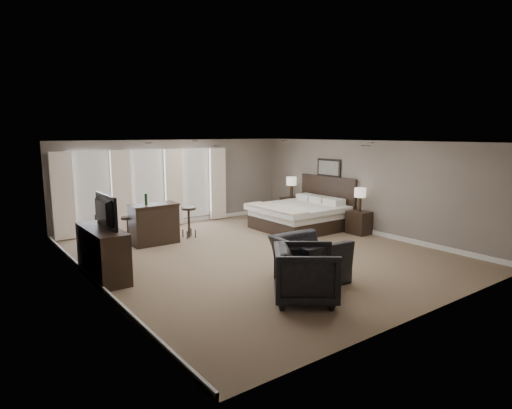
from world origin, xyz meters
TOP-DOWN VIEW (x-y plane):
  - room at (0.00, 0.00)m, footprint 7.60×8.60m
  - window_bay at (-1.00, 4.11)m, footprint 5.25×0.20m
  - bed at (2.58, 1.42)m, footprint 2.34×2.24m
  - nightstand_near at (3.47, -0.03)m, footprint 0.48×0.59m
  - nightstand_far at (3.47, 2.87)m, footprint 0.50×0.61m
  - lamp_near at (3.47, -0.03)m, footprint 0.32×0.32m
  - lamp_far at (3.47, 2.87)m, footprint 0.34×0.34m
  - wall_art at (3.70, 1.42)m, footprint 0.04×0.96m
  - dresser at (-3.45, 0.47)m, footprint 0.55×1.70m
  - tv at (-3.45, 0.47)m, footprint 0.65×1.12m
  - armchair_near at (-0.29, -2.00)m, footprint 0.94×1.35m
  - armchair_far at (-1.08, -2.75)m, footprint 1.37×1.38m
  - bar_counter at (-1.60, 2.32)m, footprint 1.19×0.62m
  - bar_stool_left at (-2.15, 2.68)m, footprint 0.41×0.41m
  - bar_stool_right at (-0.58, 2.40)m, footprint 0.43×0.43m
  - desk_chair at (-2.83, 2.08)m, footprint 0.69×0.69m

SIDE VIEW (x-z plane):
  - nightstand_near at x=3.47m, z-range 0.00..0.65m
  - nightstand_far at x=3.47m, z-range 0.00..0.67m
  - bar_stool_left at x=-2.15m, z-range 0.00..0.71m
  - bar_stool_right at x=-0.58m, z-range 0.00..0.83m
  - dresser at x=-3.45m, z-range 0.00..0.99m
  - desk_chair at x=-2.83m, z-range 0.00..0.99m
  - bar_counter at x=-1.60m, z-range 0.00..1.04m
  - armchair_far at x=-1.08m, z-range 0.00..1.04m
  - armchair_near at x=-0.29m, z-range 0.00..1.12m
  - bed at x=2.58m, z-range 0.00..1.49m
  - lamp_near at x=3.47m, z-range 0.65..1.30m
  - lamp_far at x=3.47m, z-range 0.67..1.37m
  - tv at x=-3.45m, z-range 0.99..1.14m
  - window_bay at x=-1.00m, z-range 0.05..2.35m
  - room at x=0.00m, z-range -0.02..2.62m
  - wall_art at x=3.70m, z-range 1.47..2.03m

